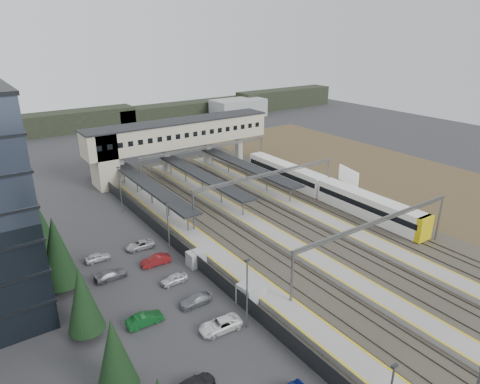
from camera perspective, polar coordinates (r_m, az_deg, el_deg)
ground at (r=55.98m, az=2.83°, el=-10.41°), size 220.00×220.00×0.00m
conifer_row at (r=42.29m, az=-18.82°, el=-15.46°), size 4.42×49.82×9.50m
car_park at (r=45.23m, az=-5.38°, el=-18.31°), size 10.45×44.43×1.29m
lampposts at (r=50.87m, az=-5.21°, el=-8.31°), size 0.50×53.25×8.07m
fence at (r=56.01m, az=-5.69°, el=-9.29°), size 0.08×90.00×2.00m
relay_cabin_near at (r=49.67m, az=1.55°, el=-13.23°), size 3.24×2.57×2.46m
relay_cabin_far at (r=56.81m, az=-5.88°, el=-8.83°), size 2.22×1.86×2.00m
rail_corridor at (r=64.45m, az=6.75°, el=-5.74°), size 34.00×90.00×0.92m
canopies at (r=78.35m, az=-5.08°, el=2.18°), size 23.10×30.00×3.28m
footbridge at (r=90.36m, az=-9.58°, el=7.19°), size 40.40×6.40×11.20m
gantries at (r=62.47m, az=10.01°, el=-1.07°), size 28.40×62.28×7.17m
train at (r=78.26m, az=11.16°, el=0.42°), size 2.96×41.13×3.72m
billboard at (r=81.35m, az=14.24°, el=1.94°), size 1.58×5.85×5.09m
scrub_east at (r=90.58m, az=23.99°, el=0.41°), size 34.00×120.00×0.06m
treeline_far at (r=142.79m, az=-12.47°, el=10.03°), size 170.00×19.00×7.00m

